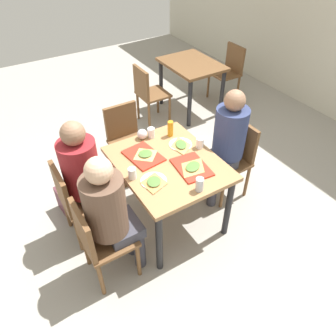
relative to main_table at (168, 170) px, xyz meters
The scene contains 27 objects.
ground_plane 0.66m from the main_table, ahead, with size 10.00×10.00×0.02m, color #9E998E.
main_table is the anchor object (origin of this frame).
chair_near_left 0.87m from the main_table, 107.71° to the right, with size 0.40×0.40×0.85m.
chair_near_right 0.87m from the main_table, 72.29° to the right, with size 0.40×0.40×0.85m.
chair_far_side 0.83m from the main_table, 90.00° to the left, with size 0.40×0.40×0.85m.
chair_left_end 0.92m from the main_table, behind, with size 0.40×0.40×0.85m.
person_in_red 0.73m from the main_table, 111.07° to the right, with size 0.32×0.42×1.26m.
person_in_brown_jacket 0.73m from the main_table, 68.93° to the right, with size 0.32×0.42×1.26m.
person_far_side 0.68m from the main_table, 90.00° to the left, with size 0.32×0.42×1.26m.
tray_red_near 0.26m from the main_table, 140.29° to the right, with size 0.36×0.26×0.02m, color red.
tray_red_far 0.25m from the main_table, 35.44° to the left, with size 0.36×0.26×0.02m, color red.
paper_plate_center 0.30m from the main_table, 123.30° to the left, with size 0.22×0.22×0.01m, color white.
paper_plate_near_edge 0.30m from the main_table, 56.70° to the right, with size 0.22×0.22×0.01m, color white.
pizza_slice_a 0.25m from the main_table, 142.91° to the right, with size 0.18×0.19×0.02m.
pizza_slice_b 0.27m from the main_table, 32.69° to the left, with size 0.25×0.27×0.02m.
pizza_slice_c 0.29m from the main_table, 120.11° to the left, with size 0.25×0.22×0.02m.
pizza_slice_d 0.33m from the main_table, 53.75° to the right, with size 0.25×0.24×0.02m.
plastic_cup_a 0.40m from the main_table, 94.05° to the left, with size 0.07×0.07×0.10m, color white.
plastic_cup_b 0.40m from the main_table, 85.95° to the right, with size 0.07×0.07×0.10m, color white.
plastic_cup_c 0.45m from the main_table, behind, with size 0.07×0.07×0.10m, color white.
soda_can 0.47m from the main_table, ahead, with size 0.07×0.07×0.12m, color #B7BCC6.
condiment_bottle 0.45m from the main_table, 144.91° to the left, with size 0.06×0.06×0.16m, color orange.
foil_bundle 0.47m from the main_table, behind, with size 0.10×0.10×0.10m, color silver.
handbag 1.15m from the main_table, 126.25° to the right, with size 0.32×0.16×0.28m, color #592D38.
background_table 2.28m from the main_table, 139.55° to the left, with size 0.90×0.70×0.75m.
background_chair_near 1.89m from the main_table, 156.75° to the left, with size 0.40×0.40×0.85m.
background_chair_far 2.82m from the main_table, 128.09° to the left, with size 0.40×0.40×0.85m.
Camera 1 is at (1.90, -1.18, 2.56)m, focal length 34.29 mm.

